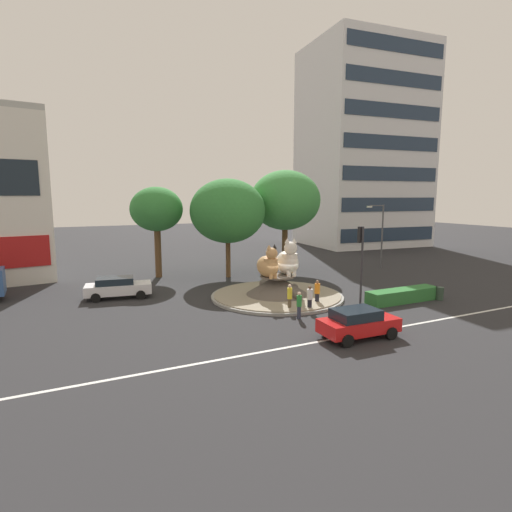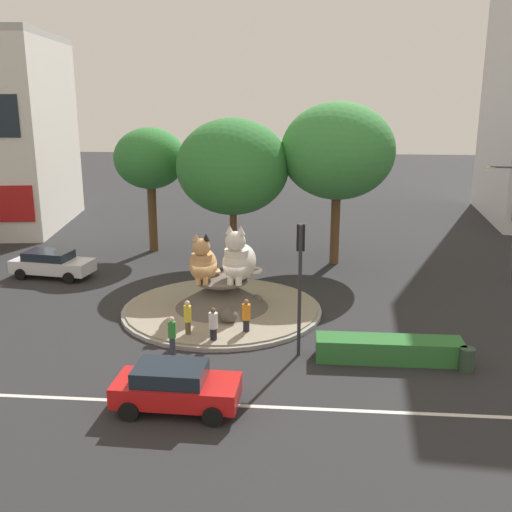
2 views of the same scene
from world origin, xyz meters
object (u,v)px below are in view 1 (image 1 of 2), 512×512
at_px(sedan_on_far_lane, 358,323).
at_px(hatchback_near_shophouse, 118,287).
at_px(pedestrian_green_shirt, 299,304).
at_px(streetlight_arm, 380,231).
at_px(traffic_light_mast, 361,251).
at_px(second_tree_near_tower, 285,200).
at_px(litter_bin, 439,293).
at_px(pedestrian_orange_shirt, 317,292).
at_px(third_tree_left, 228,211).
at_px(pedestrian_white_shirt, 310,298).
at_px(broadleaf_tree_behind_island, 157,210).
at_px(cat_statue_white, 288,261).
at_px(office_tower, 363,148).
at_px(pedestrian_yellow_shirt, 290,297).
at_px(cat_statue_calico, 268,265).

height_order(sedan_on_far_lane, hatchback_near_shophouse, sedan_on_far_lane).
bearing_deg(pedestrian_green_shirt, streetlight_arm, 41.31).
bearing_deg(hatchback_near_shophouse, pedestrian_green_shirt, -38.87).
distance_m(traffic_light_mast, sedan_on_far_lane, 6.74).
distance_m(second_tree_near_tower, litter_bin, 16.35).
xyz_separation_m(pedestrian_green_shirt, pedestrian_orange_shirt, (2.71, 2.14, 0.01)).
xyz_separation_m(third_tree_left, pedestrian_white_shirt, (0.69, -12.32, -5.05)).
bearing_deg(hatchback_near_shophouse, pedestrian_orange_shirt, -24.71).
relative_size(broadleaf_tree_behind_island, streetlight_arm, 1.26).
bearing_deg(cat_statue_white, hatchback_near_shophouse, -104.44).
bearing_deg(office_tower, cat_statue_white, -133.13).
xyz_separation_m(pedestrian_yellow_shirt, litter_bin, (10.93, -2.03, -0.48)).
bearing_deg(hatchback_near_shophouse, second_tree_near_tower, 23.06).
distance_m(cat_statue_white, pedestrian_yellow_shirt, 4.16).
bearing_deg(litter_bin, pedestrian_yellow_shirt, 169.50).
distance_m(traffic_light_mast, pedestrian_white_shirt, 4.52).
height_order(cat_statue_calico, pedestrian_orange_shirt, cat_statue_calico).
bearing_deg(third_tree_left, pedestrian_yellow_shirt, -92.32).
bearing_deg(second_tree_near_tower, third_tree_left, -174.45).
distance_m(streetlight_arm, pedestrian_white_shirt, 18.05).
distance_m(cat_statue_calico, pedestrian_yellow_shirt, 3.55).
height_order(streetlight_arm, pedestrian_yellow_shirt, streetlight_arm).
bearing_deg(broadleaf_tree_behind_island, pedestrian_yellow_shirt, -70.35).
xyz_separation_m(office_tower, hatchback_near_shophouse, (-37.28, -18.96, -13.41)).
xyz_separation_m(third_tree_left, sedan_on_far_lane, (0.25, -17.51, -5.10)).
height_order(pedestrian_yellow_shirt, sedan_on_far_lane, pedestrian_yellow_shirt).
height_order(pedestrian_orange_shirt, hatchback_near_shophouse, pedestrian_orange_shirt).
relative_size(traffic_light_mast, pedestrian_yellow_shirt, 3.06).
bearing_deg(hatchback_near_shophouse, pedestrian_white_shirt, -31.17).
relative_size(cat_statue_white, second_tree_near_tower, 0.28).
relative_size(broadleaf_tree_behind_island, pedestrian_green_shirt, 4.92).
bearing_deg(hatchback_near_shophouse, litter_bin, -18.40).
height_order(traffic_light_mast, pedestrian_green_shirt, traffic_light_mast).
bearing_deg(third_tree_left, streetlight_arm, -8.44).
bearing_deg(second_tree_near_tower, traffic_light_mast, -98.17).
xyz_separation_m(office_tower, streetlight_arm, (-11.99, -17.59, -10.49)).
xyz_separation_m(broadleaf_tree_behind_island, streetlight_arm, (21.06, -4.97, -2.29)).
distance_m(streetlight_arm, litter_bin, 12.98).
bearing_deg(litter_bin, pedestrian_white_shirt, 171.20).
distance_m(cat_statue_white, pedestrian_green_shirt, 5.68).
bearing_deg(cat_statue_calico, third_tree_left, 173.32).
bearing_deg(pedestrian_green_shirt, pedestrian_white_shirt, 44.07).
distance_m(cat_statue_calico, broadleaf_tree_behind_island, 12.96).
xyz_separation_m(pedestrian_green_shirt, sedan_on_far_lane, (1.03, -4.08, -0.07)).
bearing_deg(pedestrian_yellow_shirt, cat_statue_calico, -100.89).
bearing_deg(third_tree_left, hatchback_near_shophouse, -159.71).
distance_m(second_tree_near_tower, hatchback_near_shophouse, 17.60).
height_order(pedestrian_white_shirt, litter_bin, pedestrian_white_shirt).
bearing_deg(pedestrian_yellow_shirt, office_tower, -144.45).
xyz_separation_m(pedestrian_orange_shirt, pedestrian_yellow_shirt, (-2.41, -0.51, 0.05)).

